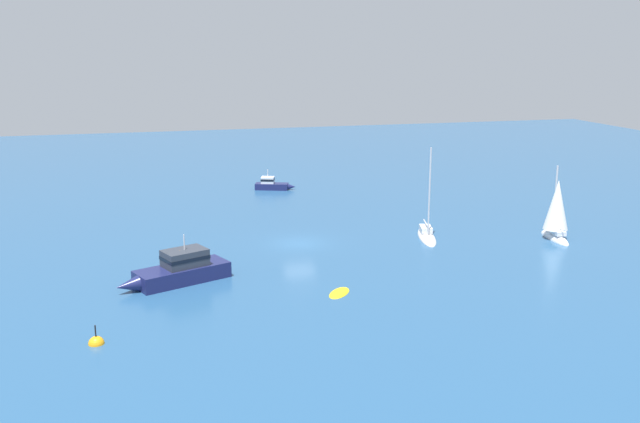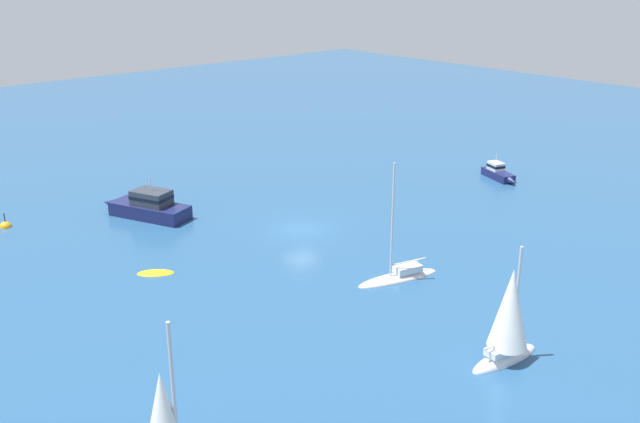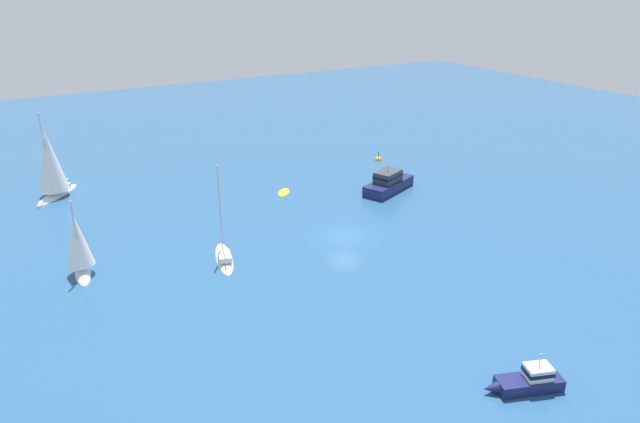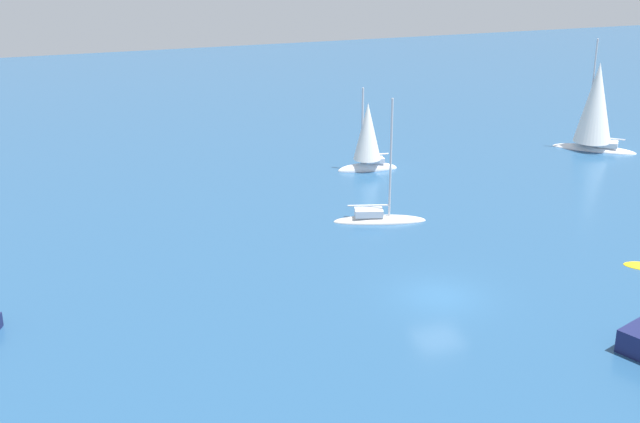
% 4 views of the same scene
% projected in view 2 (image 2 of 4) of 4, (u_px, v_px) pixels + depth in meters
% --- Properties ---
extents(ground_plane, '(160.00, 160.00, 0.00)m').
position_uv_depth(ground_plane, '(302.00, 229.00, 54.19)').
color(ground_plane, navy).
extents(cabin_cruiser, '(8.07, 4.68, 3.34)m').
position_uv_depth(cabin_cruiser, '(148.00, 206.00, 56.54)').
color(cabin_cruiser, '#191E4C').
rests_on(cabin_cruiser, ground).
extents(sailboat, '(2.25, 4.62, 6.72)m').
position_uv_depth(sailboat, '(509.00, 321.00, 35.89)').
color(sailboat, white).
rests_on(sailboat, ground).
extents(yacht, '(2.79, 5.96, 8.18)m').
position_uv_depth(yacht, '(399.00, 277.00, 45.82)').
color(yacht, silver).
rests_on(yacht, ground).
extents(skiff, '(2.33, 2.58, 0.33)m').
position_uv_depth(skiff, '(156.00, 273.00, 46.64)').
color(skiff, yellow).
rests_on(skiff, ground).
extents(motor_cruiser, '(4.61, 2.50, 2.29)m').
position_uv_depth(motor_cruiser, '(499.00, 173.00, 66.37)').
color(motor_cruiser, '#191E4C').
rests_on(motor_cruiser, ground).
extents(channel_buoy, '(0.88, 0.88, 1.53)m').
position_uv_depth(channel_buoy, '(6.00, 227.00, 54.67)').
color(channel_buoy, orange).
rests_on(channel_buoy, ground).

